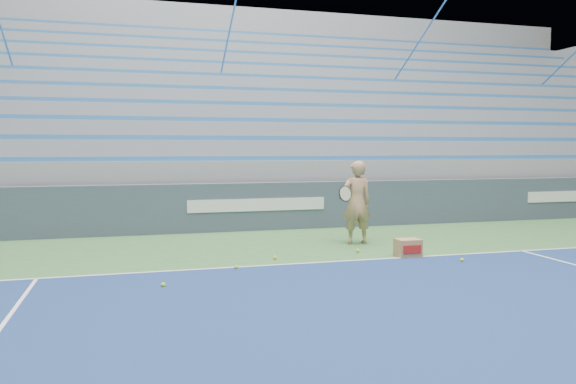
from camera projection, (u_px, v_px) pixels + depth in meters
name	position (u px, v px, depth m)	size (l,w,h in m)	color
sponsor_barrier	(256.00, 206.00, 13.00)	(30.00, 0.32, 1.10)	#3B485A
bleachers	(219.00, 134.00, 18.35)	(31.00, 9.15, 7.30)	gray
tennis_player	(356.00, 202.00, 11.08)	(0.91, 0.82, 1.65)	tan
ball_box	(408.00, 248.00, 9.79)	(0.42, 0.33, 0.31)	#A2784E
tennis_ball_0	(358.00, 251.00, 10.20)	(0.07, 0.07, 0.07)	#D0DC2D
tennis_ball_1	(396.00, 251.00, 10.18)	(0.07, 0.07, 0.07)	#D0DC2D
tennis_ball_2	(396.00, 249.00, 10.40)	(0.07, 0.07, 0.07)	#D0DC2D
tennis_ball_3	(163.00, 285.00, 7.64)	(0.07, 0.07, 0.07)	#D0DC2D
tennis_ball_4	(236.00, 267.00, 8.76)	(0.07, 0.07, 0.07)	#D0DC2D
tennis_ball_5	(275.00, 258.00, 9.55)	(0.07, 0.07, 0.07)	#D0DC2D
tennis_ball_6	(462.00, 260.00, 9.34)	(0.07, 0.07, 0.07)	#D0DC2D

